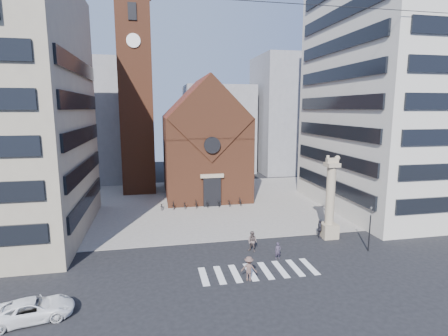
{
  "coord_description": "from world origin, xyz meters",
  "views": [
    {
      "loc": [
        -7.56,
        -28.94,
        13.3
      ],
      "look_at": [
        -0.13,
        8.0,
        6.87
      ],
      "focal_mm": 28.0,
      "sensor_mm": 36.0,
      "label": 1
    }
  ],
  "objects_px": {
    "white_car": "(33,309)",
    "pedestrian_1": "(252,242)",
    "lion_column": "(330,205)",
    "pedestrian_2": "(320,229)",
    "scooter_0": "(162,206)",
    "traffic_light": "(370,228)",
    "pedestrian_0": "(278,251)"
  },
  "relations": [
    {
      "from": "white_car",
      "to": "traffic_light",
      "type": "bearing_deg",
      "value": -89.64
    },
    {
      "from": "pedestrian_0",
      "to": "pedestrian_2",
      "type": "relative_size",
      "value": 0.78
    },
    {
      "from": "lion_column",
      "to": "traffic_light",
      "type": "bearing_deg",
      "value": -63.54
    },
    {
      "from": "pedestrian_2",
      "to": "traffic_light",
      "type": "bearing_deg",
      "value": -127.88
    },
    {
      "from": "traffic_light",
      "to": "pedestrian_0",
      "type": "xyz_separation_m",
      "value": [
        -9.03,
        -0.02,
        -1.52
      ]
    },
    {
      "from": "pedestrian_2",
      "to": "white_car",
      "type": "bearing_deg",
      "value": 126.61
    },
    {
      "from": "white_car",
      "to": "scooter_0",
      "type": "distance_m",
      "value": 24.8
    },
    {
      "from": "pedestrian_0",
      "to": "pedestrian_2",
      "type": "xyz_separation_m",
      "value": [
        6.03,
        4.02,
        0.22
      ]
    },
    {
      "from": "white_car",
      "to": "lion_column",
      "type": "bearing_deg",
      "value": -80.52
    },
    {
      "from": "lion_column",
      "to": "white_car",
      "type": "relative_size",
      "value": 1.78
    },
    {
      "from": "white_car",
      "to": "pedestrian_2",
      "type": "height_order",
      "value": "pedestrian_2"
    },
    {
      "from": "pedestrian_0",
      "to": "pedestrian_1",
      "type": "height_order",
      "value": "pedestrian_1"
    },
    {
      "from": "white_car",
      "to": "scooter_0",
      "type": "bearing_deg",
      "value": -31.48
    },
    {
      "from": "lion_column",
      "to": "scooter_0",
      "type": "height_order",
      "value": "lion_column"
    },
    {
      "from": "traffic_light",
      "to": "pedestrian_2",
      "type": "relative_size",
      "value": 2.18
    },
    {
      "from": "white_car",
      "to": "pedestrian_2",
      "type": "xyz_separation_m",
      "value": [
        24.47,
        9.58,
        0.31
      ]
    },
    {
      "from": "pedestrian_1",
      "to": "pedestrian_0",
      "type": "bearing_deg",
      "value": -4.51
    },
    {
      "from": "scooter_0",
      "to": "pedestrian_2",
      "type": "bearing_deg",
      "value": -39.63
    },
    {
      "from": "lion_column",
      "to": "pedestrian_0",
      "type": "distance_m",
      "value": 8.54
    },
    {
      "from": "lion_column",
      "to": "traffic_light",
      "type": "height_order",
      "value": "lion_column"
    },
    {
      "from": "traffic_light",
      "to": "pedestrian_1",
      "type": "distance_m",
      "value": 11.08
    },
    {
      "from": "traffic_light",
      "to": "scooter_0",
      "type": "height_order",
      "value": "traffic_light"
    },
    {
      "from": "pedestrian_1",
      "to": "scooter_0",
      "type": "relative_size",
      "value": 1.15
    },
    {
      "from": "white_car",
      "to": "pedestrian_0",
      "type": "distance_m",
      "value": 19.26
    },
    {
      "from": "pedestrian_1",
      "to": "lion_column",
      "type": "bearing_deg",
      "value": 56.85
    },
    {
      "from": "white_car",
      "to": "pedestrian_0",
      "type": "height_order",
      "value": "pedestrian_0"
    },
    {
      "from": "pedestrian_2",
      "to": "scooter_0",
      "type": "height_order",
      "value": "pedestrian_2"
    },
    {
      "from": "pedestrian_0",
      "to": "lion_column",
      "type": "bearing_deg",
      "value": 31.61
    },
    {
      "from": "white_car",
      "to": "pedestrian_1",
      "type": "relative_size",
      "value": 2.47
    },
    {
      "from": "pedestrian_1",
      "to": "pedestrian_2",
      "type": "height_order",
      "value": "pedestrian_2"
    },
    {
      "from": "traffic_light",
      "to": "white_car",
      "type": "relative_size",
      "value": 0.88
    },
    {
      "from": "pedestrian_1",
      "to": "pedestrian_2",
      "type": "bearing_deg",
      "value": 58.44
    }
  ]
}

